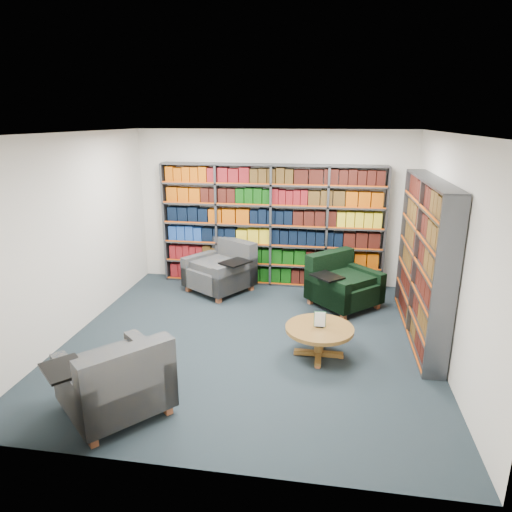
# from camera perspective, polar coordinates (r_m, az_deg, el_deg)

# --- Properties ---
(room_shell) EXTENTS (5.02, 5.02, 2.82)m
(room_shell) POSITION_cam_1_polar(r_m,az_deg,el_deg) (5.98, -0.92, 1.57)
(room_shell) COLOR #1A232A
(room_shell) RESTS_ON ground
(bookshelf_back) EXTENTS (4.00, 0.28, 2.20)m
(bookshelf_back) POSITION_cam_1_polar(r_m,az_deg,el_deg) (8.30, 1.92, 3.75)
(bookshelf_back) COLOR #47494F
(bookshelf_back) RESTS_ON ground
(bookshelf_right) EXTENTS (0.28, 2.50, 2.20)m
(bookshelf_right) POSITION_cam_1_polar(r_m,az_deg,el_deg) (6.69, 20.22, -0.53)
(bookshelf_right) COLOR #47494F
(bookshelf_right) RESTS_ON ground
(chair_teal_left) EXTENTS (1.34, 1.34, 0.88)m
(chair_teal_left) POSITION_cam_1_polar(r_m,az_deg,el_deg) (8.20, -4.10, -1.84)
(chair_teal_left) COLOR #071735
(chair_teal_left) RESTS_ON ground
(chair_green_right) EXTENTS (1.32, 1.32, 0.85)m
(chair_green_right) POSITION_cam_1_polar(r_m,az_deg,el_deg) (7.66, 10.47, -3.57)
(chair_green_right) COLOR black
(chair_green_right) RESTS_ON ground
(chair_teal_front) EXTENTS (1.36, 1.36, 0.88)m
(chair_teal_front) POSITION_cam_1_polar(r_m,az_deg,el_deg) (5.06, -16.91, -15.12)
(chair_teal_front) COLOR #071735
(chair_teal_front) RESTS_ON ground
(coffee_table) EXTENTS (0.88, 0.88, 0.62)m
(coffee_table) POSITION_cam_1_polar(r_m,az_deg,el_deg) (5.99, 7.92, -9.52)
(coffee_table) COLOR brown
(coffee_table) RESTS_ON ground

